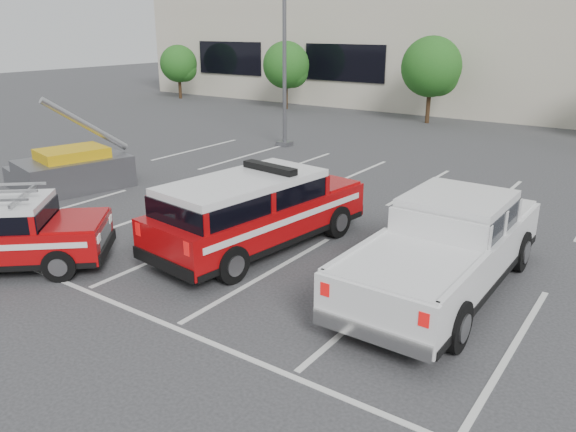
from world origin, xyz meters
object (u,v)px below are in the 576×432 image
object	(u,v)px
tree_mid_left	(433,69)
fire_chief_suv	(257,216)
white_pickup	(445,255)
convention_building	(569,36)
tree_left	(288,67)
tree_far_left	(180,65)
light_pole_left	(284,30)
utility_rig	(71,170)

from	to	relation	value
tree_mid_left	fire_chief_suv	distance (m)	21.32
fire_chief_suv	white_pickup	distance (m)	4.71
convention_building	tree_left	distance (m)	18.11
tree_mid_left	white_pickup	bearing A→B (deg)	-67.57
tree_far_left	tree_left	bearing A→B (deg)	0.00
convention_building	white_pickup	size ratio (longest dim) A/B	9.21
tree_mid_left	light_pole_left	world-z (taller)	light_pole_left
light_pole_left	utility_rig	world-z (taller)	light_pole_left
tree_far_left	fire_chief_suv	bearing A→B (deg)	-41.31
convention_building	light_pole_left	size ratio (longest dim) A/B	5.86
tree_far_left	white_pickup	xyz separation A→B (m)	(28.45, -20.46, -1.71)
convention_building	light_pole_left	world-z (taller)	convention_building
tree_mid_left	white_pickup	size ratio (longest dim) A/B	0.74
tree_far_left	fire_chief_suv	size ratio (longest dim) A/B	0.65
convention_building	utility_rig	world-z (taller)	convention_building
light_pole_left	white_pickup	bearing A→B (deg)	-42.07
convention_building	fire_chief_suv	size ratio (longest dim) A/B	9.76
convention_building	fire_chief_suv	distance (m)	30.96
convention_building	utility_rig	bearing A→B (deg)	-108.39
light_pole_left	fire_chief_suv	world-z (taller)	light_pole_left
light_pole_left	tree_mid_left	bearing A→B (deg)	72.90
convention_building	tree_left	size ratio (longest dim) A/B	13.58
utility_rig	fire_chief_suv	bearing A→B (deg)	9.32
utility_rig	tree_far_left	bearing A→B (deg)	140.47
light_pole_left	utility_rig	distance (m)	11.28
fire_chief_suv	utility_rig	xyz separation A→B (m)	(-8.65, 0.66, -0.22)
tree_mid_left	fire_chief_suv	bearing A→B (deg)	-79.81
fire_chief_suv	white_pickup	world-z (taller)	fire_chief_suv
white_pickup	light_pole_left	bearing A→B (deg)	138.37
tree_far_left	light_pole_left	xyz separation A→B (m)	(16.91, -10.05, 2.68)
tree_left	utility_rig	bearing A→B (deg)	-75.82
fire_chief_suv	white_pickup	xyz separation A→B (m)	(4.70, 0.41, -0.06)
convention_building	light_pole_left	xyz separation A→B (m)	(-8.18, -19.86, 0.47)
tree_far_left	tree_mid_left	size ratio (longest dim) A/B	0.82
tree_mid_left	white_pickup	world-z (taller)	tree_mid_left
tree_mid_left	light_pole_left	bearing A→B (deg)	-107.10
tree_far_left	white_pickup	distance (m)	35.08
tree_far_left	fire_chief_suv	world-z (taller)	tree_far_left
tree_mid_left	utility_rig	bearing A→B (deg)	-103.61
tree_far_left	utility_rig	bearing A→B (deg)	-53.23
tree_far_left	light_pole_left	distance (m)	19.85
white_pickup	utility_rig	xyz separation A→B (m)	(-13.34, 0.25, -0.16)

